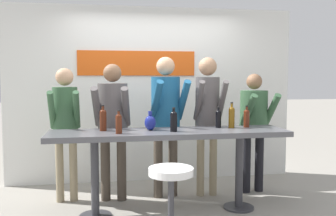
% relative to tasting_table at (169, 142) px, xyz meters
% --- Properties ---
extents(ground_plane, '(40.00, 40.00, 0.00)m').
position_rel_tasting_table_xyz_m(ground_plane, '(-0.00, 0.00, -0.82)').
color(ground_plane, gray).
extents(back_wall, '(4.30, 0.12, 2.59)m').
position_rel_tasting_table_xyz_m(back_wall, '(-0.00, 1.45, 0.48)').
color(back_wall, silver).
rests_on(back_wall, ground_plane).
extents(tasting_table, '(2.70, 0.63, 0.95)m').
position_rel_tasting_table_xyz_m(tasting_table, '(0.00, 0.00, 0.00)').
color(tasting_table, '#4C4C51').
rests_on(tasting_table, ground_plane).
extents(bar_stool, '(0.45, 0.45, 0.70)m').
position_rel_tasting_table_xyz_m(bar_stool, '(-0.11, -0.71, -0.35)').
color(bar_stool, '#333338').
rests_on(bar_stool, ground_plane).
extents(person_far_left, '(0.37, 0.50, 1.67)m').
position_rel_tasting_table_xyz_m(person_far_left, '(-1.20, 0.59, 0.23)').
color(person_far_left, gray).
rests_on(person_far_left, ground_plane).
extents(person_left, '(0.49, 0.59, 1.72)m').
position_rel_tasting_table_xyz_m(person_left, '(-0.62, 0.54, 0.24)').
color(person_left, '#473D33').
rests_on(person_left, ground_plane).
extents(person_center_left, '(0.50, 0.61, 1.81)m').
position_rel_tasting_table_xyz_m(person_center_left, '(0.05, 0.58, 0.31)').
color(person_center_left, '#473D33').
rests_on(person_center_left, ground_plane).
extents(person_center, '(0.38, 0.53, 1.81)m').
position_rel_tasting_table_xyz_m(person_center, '(0.60, 0.54, 0.32)').
color(person_center, gray).
rests_on(person_center, ground_plane).
extents(person_center_right, '(0.49, 0.57, 1.60)m').
position_rel_tasting_table_xyz_m(person_center_right, '(1.25, 0.58, 0.16)').
color(person_center_right, black).
rests_on(person_center_right, ground_plane).
extents(wine_bottle_0, '(0.08, 0.08, 0.27)m').
position_rel_tasting_table_xyz_m(wine_bottle_0, '(0.04, -0.08, 0.26)').
color(wine_bottle_0, black).
rests_on(wine_bottle_0, tasting_table).
extents(wine_bottle_1, '(0.07, 0.07, 0.26)m').
position_rel_tasting_table_xyz_m(wine_bottle_1, '(0.97, 0.12, 0.25)').
color(wine_bottle_1, '#4C1E0F').
rests_on(wine_bottle_1, tasting_table).
extents(wine_bottle_2, '(0.08, 0.08, 0.29)m').
position_rel_tasting_table_xyz_m(wine_bottle_2, '(-0.74, 0.11, 0.27)').
color(wine_bottle_2, '#4C1E0F').
rests_on(wine_bottle_2, tasting_table).
extents(wine_bottle_3, '(0.07, 0.07, 0.26)m').
position_rel_tasting_table_xyz_m(wine_bottle_3, '(0.62, 0.14, 0.25)').
color(wine_bottle_3, black).
rests_on(wine_bottle_3, tasting_table).
extents(wine_bottle_4, '(0.07, 0.07, 0.25)m').
position_rel_tasting_table_xyz_m(wine_bottle_4, '(-0.57, -0.13, 0.25)').
color(wine_bottle_4, '#4C1E0F').
rests_on(wine_bottle_4, tasting_table).
extents(wine_bottle_5, '(0.07, 0.07, 0.31)m').
position_rel_tasting_table_xyz_m(wine_bottle_5, '(0.77, 0.11, 0.27)').
color(wine_bottle_5, brown).
rests_on(wine_bottle_5, tasting_table).
extents(decorative_vase, '(0.13, 0.13, 0.22)m').
position_rel_tasting_table_xyz_m(decorative_vase, '(-0.21, 0.07, 0.22)').
color(decorative_vase, navy).
rests_on(decorative_vase, tasting_table).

